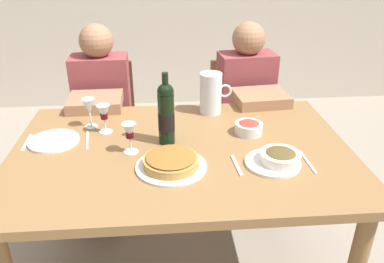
# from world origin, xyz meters

# --- Properties ---
(dining_table) EXTENTS (1.50, 1.00, 0.76)m
(dining_table) POSITION_xyz_m (0.00, 0.00, 0.67)
(dining_table) COLOR olive
(dining_table) RESTS_ON ground
(wine_bottle) EXTENTS (0.07, 0.07, 0.33)m
(wine_bottle) POSITION_xyz_m (-0.06, 0.06, 0.90)
(wine_bottle) COLOR black
(wine_bottle) RESTS_ON dining_table
(water_pitcher) EXTENTS (0.17, 0.12, 0.22)m
(water_pitcher) POSITION_xyz_m (0.18, 0.39, 0.86)
(water_pitcher) COLOR silver
(water_pitcher) RESTS_ON dining_table
(baked_tart) EXTENTS (0.29, 0.29, 0.06)m
(baked_tart) POSITION_xyz_m (-0.05, -0.15, 0.79)
(baked_tart) COLOR silver
(baked_tart) RESTS_ON dining_table
(salad_bowl) EXTENTS (0.13, 0.13, 0.06)m
(salad_bowl) POSITION_xyz_m (0.33, 0.13, 0.79)
(salad_bowl) COLOR silver
(salad_bowl) RESTS_ON dining_table
(olive_bowl) EXTENTS (0.17, 0.17, 0.06)m
(olive_bowl) POSITION_xyz_m (0.40, -0.16, 0.79)
(olive_bowl) COLOR white
(olive_bowl) RESTS_ON dining_table
(wine_glass_left_diner) EXTENTS (0.06, 0.06, 0.15)m
(wine_glass_left_diner) POSITION_xyz_m (-0.43, 0.26, 0.86)
(wine_glass_left_diner) COLOR silver
(wine_glass_left_diner) RESTS_ON dining_table
(wine_glass_right_diner) EXTENTS (0.06, 0.06, 0.14)m
(wine_glass_right_diner) POSITION_xyz_m (-0.22, -0.01, 0.86)
(wine_glass_right_diner) COLOR silver
(wine_glass_right_diner) RESTS_ON dining_table
(wine_glass_centre) EXTENTS (0.06, 0.06, 0.14)m
(wine_glass_centre) POSITION_xyz_m (-0.35, 0.19, 0.86)
(wine_glass_centre) COLOR silver
(wine_glass_centre) RESTS_ON dining_table
(dinner_plate_left_setting) EXTENTS (0.23, 0.23, 0.01)m
(dinner_plate_left_setting) POSITION_xyz_m (-0.58, 0.11, 0.77)
(dinner_plate_left_setting) COLOR white
(dinner_plate_left_setting) RESTS_ON dining_table
(dinner_plate_right_setting) EXTENTS (0.23, 0.23, 0.01)m
(dinner_plate_right_setting) POSITION_xyz_m (0.37, -0.16, 0.77)
(dinner_plate_right_setting) COLOR white
(dinner_plate_right_setting) RESTS_ON dining_table
(fork_left_setting) EXTENTS (0.02, 0.16, 0.00)m
(fork_left_setting) POSITION_xyz_m (-0.70, 0.11, 0.76)
(fork_left_setting) COLOR silver
(fork_left_setting) RESTS_ON dining_table
(knife_left_setting) EXTENTS (0.04, 0.18, 0.00)m
(knife_left_setting) POSITION_xyz_m (-0.43, 0.11, 0.76)
(knife_left_setting) COLOR silver
(knife_left_setting) RESTS_ON dining_table
(knife_right_setting) EXTENTS (0.01, 0.18, 0.00)m
(knife_right_setting) POSITION_xyz_m (0.52, -0.16, 0.76)
(knife_right_setting) COLOR silver
(knife_right_setting) RESTS_ON dining_table
(spoon_right_setting) EXTENTS (0.02, 0.16, 0.00)m
(spoon_right_setting) POSITION_xyz_m (0.22, -0.16, 0.76)
(spoon_right_setting) COLOR silver
(spoon_right_setting) RESTS_ON dining_table
(chair_left) EXTENTS (0.41, 0.41, 0.87)m
(chair_left) POSITION_xyz_m (-0.45, 0.91, 0.50)
(chair_left) COLOR brown
(chair_left) RESTS_ON ground
(diner_left) EXTENTS (0.34, 0.51, 1.16)m
(diner_left) POSITION_xyz_m (-0.45, 0.67, 0.62)
(diner_left) COLOR #8E3D42
(diner_left) RESTS_ON ground
(chair_right) EXTENTS (0.44, 0.44, 0.87)m
(chair_right) POSITION_xyz_m (0.44, 0.89, 0.50)
(chair_right) COLOR brown
(chair_right) RESTS_ON ground
(diner_right) EXTENTS (0.37, 0.53, 1.16)m
(diner_right) POSITION_xyz_m (0.46, 0.66, 0.62)
(diner_right) COLOR #8E3D42
(diner_right) RESTS_ON ground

